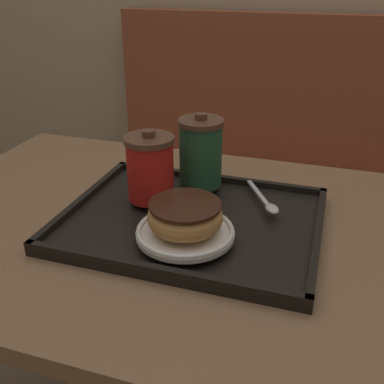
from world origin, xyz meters
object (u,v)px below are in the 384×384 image
Objects in this scene: donut_chocolate_glazed at (185,216)px; coffee_cup_rear at (201,152)px; coffee_cup_front at (150,167)px; spoon at (268,204)px.

coffee_cup_rear is at bearing 99.70° from donut_chocolate_glazed.
spoon is (0.21, 0.03, -0.06)m from coffee_cup_front.
donut_chocolate_glazed is at bearing -46.24° from coffee_cup_front.
coffee_cup_rear is at bearing -140.82° from spoon.
coffee_cup_rear is 1.20× the size of donut_chocolate_glazed.
coffee_cup_front is 0.91× the size of coffee_cup_rear.
coffee_cup_front is 1.09× the size of donut_chocolate_glazed.
coffee_cup_rear is 1.11× the size of spoon.
coffee_cup_front is 0.15m from donut_chocolate_glazed.
coffee_cup_front is 1.01× the size of spoon.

